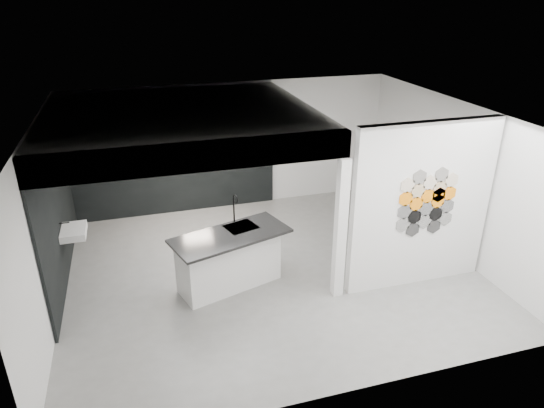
{
  "coord_description": "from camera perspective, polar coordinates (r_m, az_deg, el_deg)",
  "views": [
    {
      "loc": [
        -2.09,
        -7.09,
        4.63
      ],
      "look_at": [
        0.1,
        0.3,
        1.15
      ],
      "focal_mm": 32.0,
      "sensor_mm": 36.0,
      "label": 1
    }
  ],
  "objects": [
    {
      "name": "partition_panel",
      "position": [
        8.13,
        17.21,
        -0.26
      ],
      "size": [
        2.45,
        0.15,
        2.8
      ],
      "primitive_type": "cube",
      "color": "silver",
      "rests_on": "floor"
    },
    {
      "name": "fascia_beam",
      "position": [
        6.56,
        -8.78,
        5.52
      ],
      "size": [
        4.4,
        0.16,
        0.4
      ],
      "primitive_type": "cube",
      "color": "silver",
      "rests_on": "corner_column"
    },
    {
      "name": "wall_basin",
      "position": [
        8.83,
        -22.3,
        -3.02
      ],
      "size": [
        0.4,
        0.6,
        0.12
      ],
      "primitive_type": "cube",
      "color": "silver",
      "rests_on": "bay_clad_left"
    },
    {
      "name": "corner_column",
      "position": [
        7.58,
        8.04,
        -3.07
      ],
      "size": [
        0.16,
        0.16,
        2.35
      ],
      "primitive_type": "cube",
      "color": "silver",
      "rests_on": "floor"
    },
    {
      "name": "display_shelf",
      "position": [
        10.54,
        -10.84,
        5.43
      ],
      "size": [
        3.0,
        0.15,
        0.04
      ],
      "primitive_type": "cube",
      "color": "black",
      "rests_on": "bay_clad_back"
    },
    {
      "name": "floor",
      "position": [
        8.73,
        -0.07,
        -7.79
      ],
      "size": [
        7.0,
        6.0,
        0.01
      ],
      "primitive_type": "cube",
      "color": "slate"
    },
    {
      "name": "stockpot",
      "position": [
        10.47,
        -17.46,
        5.27
      ],
      "size": [
        0.27,
        0.27,
        0.19
      ],
      "primitive_type": "cylinder",
      "rotation": [
        0.0,
        0.0,
        -0.2
      ],
      "color": "black",
      "rests_on": "display_shelf"
    },
    {
      "name": "bulkhead",
      "position": [
        8.39,
        -10.73,
        9.52
      ],
      "size": [
        4.4,
        4.0,
        0.4
      ],
      "primitive_type": "cube",
      "color": "silver",
      "rests_on": "corner_column"
    },
    {
      "name": "bottle_dark",
      "position": [
        10.48,
        -13.47,
        5.6
      ],
      "size": [
        0.07,
        0.07,
        0.14
      ],
      "primitive_type": "cylinder",
      "rotation": [
        0.0,
        0.0,
        0.35
      ],
      "color": "black",
      "rests_on": "display_shelf"
    },
    {
      "name": "bay_clad_left",
      "position": [
        8.91,
        -23.99,
        -0.76
      ],
      "size": [
        0.04,
        4.0,
        2.35
      ],
      "primitive_type": "cube",
      "color": "black",
      "rests_on": "floor"
    },
    {
      "name": "hex_tile_cluster",
      "position": [
        8.05,
        17.82,
        0.2
      ],
      "size": [
        1.04,
        0.02,
        1.16
      ],
      "color": "silver",
      "rests_on": "partition_panel"
    },
    {
      "name": "bay_clad_back",
      "position": [
        10.67,
        -11.39,
        4.91
      ],
      "size": [
        4.4,
        0.04,
        2.35
      ],
      "primitive_type": "cube",
      "color": "black",
      "rests_on": "floor"
    },
    {
      "name": "kettle",
      "position": [
        10.69,
        -4.01,
        6.67
      ],
      "size": [
        0.26,
        0.26,
        0.17
      ],
      "primitive_type": "ellipsoid",
      "rotation": [
        0.0,
        0.0,
        0.36
      ],
      "color": "black",
      "rests_on": "display_shelf"
    },
    {
      "name": "kitchen_island",
      "position": [
        8.09,
        -5.06,
        -6.41
      ],
      "size": [
        2.05,
        1.36,
        1.52
      ],
      "rotation": [
        0.0,
        0.0,
        0.3
      ],
      "color": "silver",
      "rests_on": "floor"
    },
    {
      "name": "glass_bowl",
      "position": [
        10.72,
        -3.66,
        6.53
      ],
      "size": [
        0.17,
        0.17,
        0.1
      ],
      "primitive_type": "cylinder",
      "rotation": [
        0.0,
        0.0,
        -0.24
      ],
      "color": "gray",
      "rests_on": "display_shelf"
    },
    {
      "name": "utensil_cup",
      "position": [
        10.48,
        -15.75,
        5.27
      ],
      "size": [
        0.1,
        0.1,
        0.11
      ],
      "primitive_type": "cylinder",
      "rotation": [
        0.0,
        0.0,
        -0.15
      ],
      "color": "black",
      "rests_on": "display_shelf"
    },
    {
      "name": "glass_vase",
      "position": [
        10.71,
        -3.66,
        6.63
      ],
      "size": [
        0.11,
        0.11,
        0.14
      ],
      "primitive_type": "cylinder",
      "rotation": [
        0.0,
        0.0,
        0.12
      ],
      "color": "gray",
      "rests_on": "display_shelf"
    }
  ]
}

